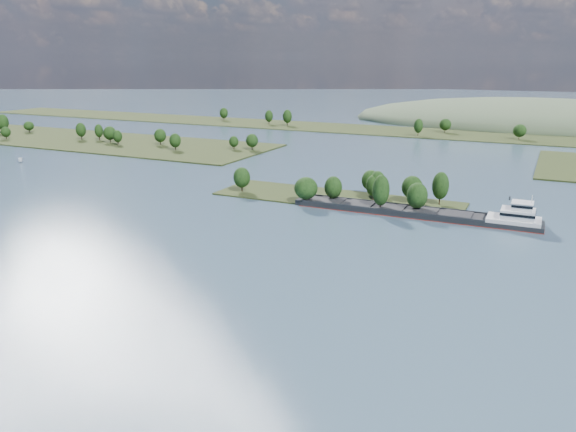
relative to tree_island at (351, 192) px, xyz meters
The scene contains 7 objects.
ground 59.15m from the tree_island, 96.59° to the right, with size 1800.00×1800.00×0.00m, color #374B5F.
tree_island is the anchor object (origin of this frame).
left_bank 248.76m from the tree_island, 160.88° to the left, with size 300.00×80.00×15.60m.
back_shoreline 221.22m from the tree_island, 89.40° to the left, with size 900.00×60.00×14.82m.
hill_west 325.78m from the tree_island, 80.60° to the left, with size 320.00×160.00×44.00m, color #415138.
cargo_barge 34.06m from the tree_island, 14.55° to the right, with size 89.27×12.43×12.05m.
motorboat 192.14m from the tree_island, behind, with size 2.52×6.70×2.59m, color silver.
Camera 1 is at (77.51, -27.72, 55.72)m, focal length 35.00 mm.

